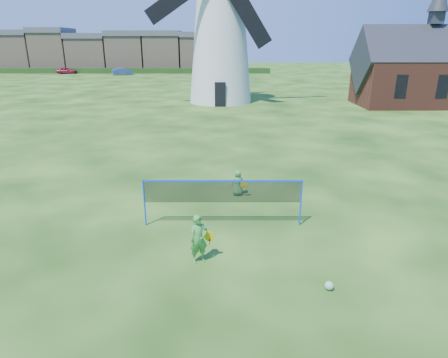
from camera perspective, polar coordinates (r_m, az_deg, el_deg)
ground at (r=12.57m, az=-0.92°, el=-7.22°), size 220.00×220.00×0.00m
windmill at (r=39.22m, az=-0.53°, el=20.44°), size 13.28×6.05×18.32m
chapel at (r=41.56m, az=27.60°, el=13.69°), size 12.79×6.20×10.81m
badminton_net at (r=12.33m, az=-0.21°, el=-1.97°), size 5.05×0.05×1.55m
player_girl at (r=10.51m, az=-3.70°, el=-8.75°), size 0.71×0.49×1.36m
player_boy at (r=15.05m, az=2.08°, el=-0.54°), size 0.61×0.40×1.01m
play_ball at (r=10.01m, az=15.13°, el=-14.83°), size 0.22×0.22×0.22m
terraced_houses at (r=87.56m, az=-18.90°, el=17.27°), size 50.90×8.40×8.36m
hedge at (r=80.53m, az=-16.56°, el=14.94°), size 62.00×0.80×1.00m
car_left at (r=81.93m, az=-22.05°, el=14.49°), size 3.77×2.05×1.22m
car_right at (r=75.78m, az=-14.60°, el=14.98°), size 4.09×2.51×1.27m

